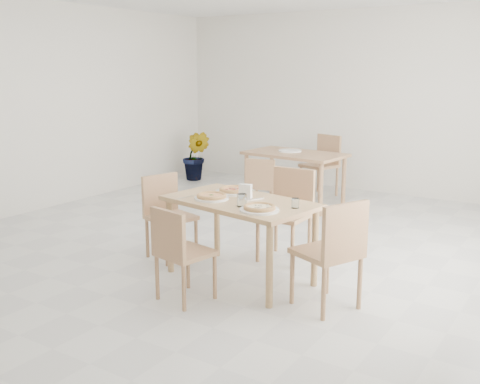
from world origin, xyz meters
The scene contains 21 objects.
main_table centered at (0.74, -0.78, 0.66)m, with size 1.47×0.98×0.75m.
chair_south centered at (0.60, -1.50, 0.47)m, with size 0.47×0.47×0.81m.
chair_north centered at (0.82, -0.01, 0.53)m, with size 0.46×0.46×0.92m.
chair_west centered at (-0.25, -0.65, 0.49)m, with size 0.52×0.52×0.85m.
chair_east centered at (1.74, -0.95, 0.53)m, with size 0.59×0.59×0.91m.
plate_margherita centered at (0.50, -0.90, 0.76)m, with size 0.31×0.31×0.02m, color white.
plate_mushroom centered at (1.09, -1.02, 0.76)m, with size 0.33×0.33×0.02m, color white.
plate_pepperoni centered at (0.52, -0.56, 0.76)m, with size 0.35×0.35×0.02m, color white.
pizza_margherita centered at (0.50, -0.90, 0.78)m, with size 0.29×0.29×0.03m.
pizza_mushroom centered at (1.09, -1.02, 0.78)m, with size 0.29×0.29×0.03m.
pizza_pepperoni centered at (0.52, -0.56, 0.78)m, with size 0.30×0.30×0.03m.
tumbler_a centered at (0.88, -0.97, 0.80)m, with size 0.08×0.08×0.11m, color white.
tumbler_b centered at (1.29, -0.77, 0.79)m, with size 0.06×0.06×0.09m, color white.
napkin_holder centered at (0.76, -0.73, 0.82)m, with size 0.13×0.08×0.14m.
fork_a centered at (0.84, -0.70, 0.75)m, with size 0.02×0.20×0.01m, color silver.
fork_b centered at (0.27, -0.98, 0.75)m, with size 0.01×0.18×0.01m, color silver.
second_table centered at (-0.18, 2.04, 0.66)m, with size 1.42×0.89×0.75m.
chair_back_s centered at (-0.24, 1.27, 0.45)m, with size 0.46×0.46×0.77m.
chair_back_n centered at (-0.12, 2.85, 0.53)m, with size 0.57×0.57×0.92m.
plate_empty centered at (-0.29, 2.10, 0.76)m, with size 0.33×0.33×0.02m, color white.
potted_plant centered at (-2.44, 2.70, 0.43)m, with size 0.47×0.38×0.85m, color #2C5B1B.
Camera 1 is at (3.43, -4.91, 1.92)m, focal length 42.00 mm.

